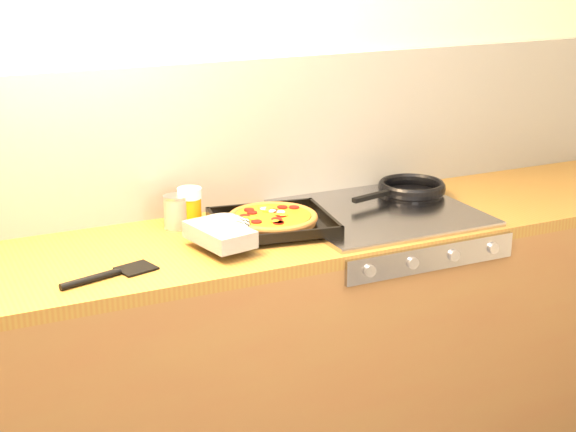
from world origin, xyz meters
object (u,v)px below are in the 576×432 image
frying_pan (410,189)px  tomato_can (176,212)px  pizza_on_tray (258,223)px  juice_glass (190,207)px

frying_pan → tomato_can: bearing=176.9°
tomato_can → pizza_on_tray: bearing=-39.0°
pizza_on_tray → frying_pan: (0.64, 0.12, -0.00)m
tomato_can → juice_glass: 0.05m
pizza_on_tray → juice_glass: size_ratio=3.94×
frying_pan → tomato_can: size_ratio=3.77×
pizza_on_tray → juice_glass: bearing=133.7°
frying_pan → juice_glass: 0.80m
tomato_can → juice_glass: juice_glass is taller
tomato_can → juice_glass: bearing=0.3°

